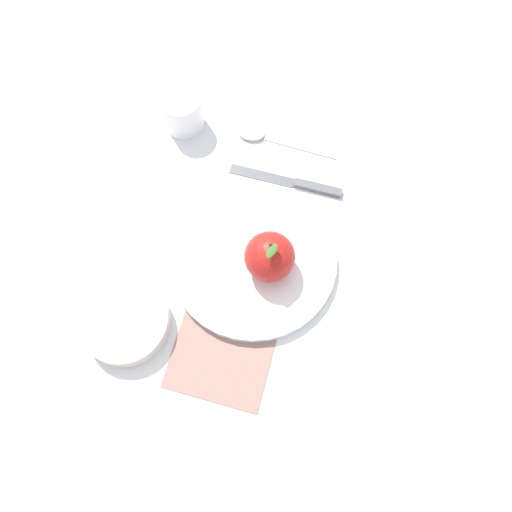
% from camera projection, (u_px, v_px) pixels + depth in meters
% --- Properties ---
extents(ground_plane, '(2.40, 2.40, 0.00)m').
position_uv_depth(ground_plane, '(251.00, 251.00, 0.81)').
color(ground_plane, silver).
extents(dinner_plate, '(0.26, 0.26, 0.02)m').
position_uv_depth(dinner_plate, '(256.00, 258.00, 0.80)').
color(dinner_plate, white).
rests_on(dinner_plate, ground_plane).
extents(apple, '(0.08, 0.08, 0.09)m').
position_uv_depth(apple, '(270.00, 257.00, 0.75)').
color(apple, '#B21E19').
rests_on(apple, dinner_plate).
extents(side_bowl, '(0.13, 0.13, 0.03)m').
position_uv_depth(side_bowl, '(125.00, 321.00, 0.75)').
color(side_bowl, silver).
rests_on(side_bowl, ground_plane).
extents(cup, '(0.07, 0.07, 0.07)m').
position_uv_depth(cup, '(182.00, 110.00, 0.86)').
color(cup, white).
rests_on(cup, ground_plane).
extents(knife, '(0.10, 0.18, 0.01)m').
position_uv_depth(knife, '(296.00, 183.00, 0.85)').
color(knife, '#59595E').
rests_on(knife, ground_plane).
extents(spoon, '(0.10, 0.17, 0.01)m').
position_uv_depth(spoon, '(262.00, 136.00, 0.88)').
color(spoon, silver).
rests_on(spoon, ground_plane).
extents(linen_napkin, '(0.17, 0.18, 0.00)m').
position_uv_depth(linen_napkin, '(220.00, 361.00, 0.75)').
color(linen_napkin, gray).
rests_on(linen_napkin, ground_plane).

